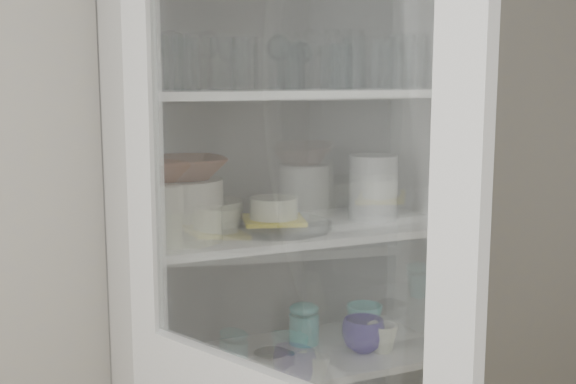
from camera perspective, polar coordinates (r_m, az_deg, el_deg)
name	(u,v)px	position (r m, az deg, el deg)	size (l,w,h in m)	color
wall_back	(201,205)	(2.28, -6.90, -1.04)	(3.60, 0.02, 2.60)	#A9A5A1
pantry_cabinet	(280,322)	(2.29, -0.64, -10.26)	(1.00, 0.45, 2.10)	silver
tumbler_0	(187,65)	(1.84, -7.98, 9.93)	(0.07, 0.07, 0.13)	silver
tumbler_1	(177,63)	(1.86, -8.73, 10.06)	(0.07, 0.07, 0.14)	silver
tumbler_2	(293,66)	(1.95, 0.41, 9.89)	(0.06, 0.06, 0.13)	silver
tumbler_3	(342,67)	(2.05, 4.28, 9.82)	(0.06, 0.06, 0.13)	silver
tumbler_4	(381,64)	(2.07, 7.37, 9.97)	(0.07, 0.07, 0.14)	silver
tumbler_5	(416,63)	(2.14, 10.05, 10.03)	(0.08, 0.08, 0.15)	silver
tumbler_6	(402,62)	(2.11, 9.03, 10.08)	(0.08, 0.08, 0.15)	silver
tumbler_7	(145,62)	(1.99, -11.24, 10.03)	(0.07, 0.07, 0.15)	silver
tumbler_8	(223,64)	(2.02, -5.16, 10.05)	(0.07, 0.07, 0.14)	silver
tumbler_9	(245,63)	(2.04, -3.41, 10.12)	(0.07, 0.07, 0.15)	silver
tumbler_10	(331,68)	(2.15, 3.41, 9.76)	(0.06, 0.06, 0.13)	silver
tumbler_11	(356,63)	(2.17, 5.39, 10.09)	(0.08, 0.08, 0.15)	silver
goblet_0	(172,57)	(2.11, -9.18, 10.46)	(0.08, 0.08, 0.18)	silver
goblet_1	(279,60)	(2.22, -0.72, 10.42)	(0.08, 0.08, 0.18)	silver
goblet_2	(301,63)	(2.24, 1.05, 10.13)	(0.07, 0.07, 0.16)	silver
goblet_3	(391,60)	(2.39, 8.11, 10.32)	(0.08, 0.08, 0.19)	silver
plate_stack_front	(182,223)	(1.96, -8.36, -2.41)	(0.21, 0.21, 0.10)	beige
plate_stack_back	(207,212)	(2.19, -6.43, -1.56)	(0.22, 0.22, 0.07)	beige
cream_bowl	(181,192)	(1.94, -8.42, 0.00)	(0.22, 0.22, 0.07)	beige
terracotta_bowl	(181,168)	(1.93, -8.46, 1.87)	(0.24, 0.24, 0.06)	brown
glass_platter	(274,225)	(2.10, -1.12, -2.65)	(0.34, 0.34, 0.02)	silver
yellow_trivet	(274,220)	(2.10, -1.13, -2.23)	(0.17, 0.17, 0.01)	gold
white_ramekin	(274,208)	(2.09, -1.13, -1.25)	(0.14, 0.14, 0.06)	beige
grey_bowl_stack	(373,187)	(2.24, 6.74, 0.36)	(0.15, 0.15, 0.20)	silver
mug_blue	(363,335)	(2.27, 5.97, -11.16)	(0.13, 0.13, 0.10)	navy
mug_teal	(364,321)	(2.39, 6.06, -10.09)	(0.12, 0.12, 0.11)	teal
mug_white	(382,338)	(2.28, 7.47, -11.36)	(0.09, 0.09, 0.09)	beige
teal_jar	(304,326)	(2.32, 1.29, -10.53)	(0.09, 0.09, 0.11)	teal
measuring_cups	(271,359)	(2.17, -1.32, -13.05)	(0.10, 0.10, 0.04)	#BBBBBB
white_canister	(151,348)	(2.17, -10.79, -12.03)	(0.10, 0.10, 0.12)	beige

